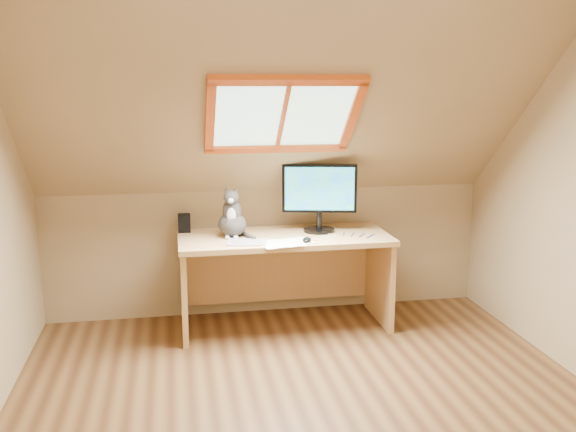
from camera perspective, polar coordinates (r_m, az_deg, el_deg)
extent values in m
plane|color=brown|center=(3.77, 2.41, -17.39)|extent=(3.50, 3.50, 0.00)
cube|color=tan|center=(1.75, 15.64, -10.05)|extent=(3.50, 0.02, 2.40)
cube|color=tan|center=(5.18, -1.80, -3.13)|extent=(3.50, 0.02, 1.00)
cube|color=tan|center=(4.25, -0.32, 9.97)|extent=(3.50, 1.56, 1.41)
cube|color=#B2E0CC|center=(4.32, -0.50, 9.07)|extent=(0.90, 0.53, 0.48)
cube|color=#CB4613|center=(4.32, -0.50, 9.07)|extent=(1.02, 0.64, 0.59)
cube|color=tan|center=(4.79, -0.34, -1.95)|extent=(1.57, 0.69, 0.04)
cube|color=tan|center=(4.82, -9.26, -6.44)|extent=(0.04, 0.62, 0.68)
cube|color=tan|center=(5.07, 8.14, -5.49)|extent=(0.04, 0.62, 0.68)
cube|color=tan|center=(5.19, -0.94, -4.98)|extent=(1.47, 0.03, 0.47)
cylinder|color=black|center=(4.91, 2.78, -1.26)|extent=(0.24, 0.24, 0.02)
cylinder|color=black|center=(4.89, 2.79, -0.39)|extent=(0.04, 0.04, 0.13)
cube|color=black|center=(4.85, 2.81, 2.48)|extent=(0.56, 0.16, 0.37)
cube|color=blue|center=(4.82, 2.82, 2.43)|extent=(0.51, 0.12, 0.32)
ellipsoid|color=#403C39|center=(4.75, -4.97, -0.75)|extent=(0.25, 0.28, 0.18)
ellipsoid|color=#403C39|center=(4.72, -5.01, 0.45)|extent=(0.16, 0.16, 0.19)
ellipsoid|color=silver|center=(4.66, -5.06, 0.06)|extent=(0.07, 0.05, 0.11)
ellipsoid|color=#403C39|center=(4.65, -5.07, 1.67)|extent=(0.12, 0.11, 0.10)
sphere|color=silver|center=(4.61, -5.11, 1.36)|extent=(0.04, 0.04, 0.04)
cone|color=#403C39|center=(4.67, -5.48, 2.31)|extent=(0.06, 0.06, 0.06)
cone|color=#403C39|center=(4.66, -4.65, 2.32)|extent=(0.06, 0.05, 0.06)
cube|color=black|center=(4.95, -9.21, -0.62)|extent=(0.09, 0.09, 0.14)
cube|color=#B2B2B7|center=(4.57, -3.68, -2.33)|extent=(0.31, 0.24, 0.01)
ellipsoid|color=black|center=(4.58, 1.70, -2.13)|extent=(0.09, 0.12, 0.03)
cube|color=white|center=(4.53, -0.27, -2.49)|extent=(0.33, 0.27, 0.00)
cube|color=white|center=(4.53, -0.27, -2.47)|extent=(0.32, 0.24, 0.00)
cube|color=white|center=(4.53, -0.27, -2.45)|extent=(0.35, 0.30, 0.00)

